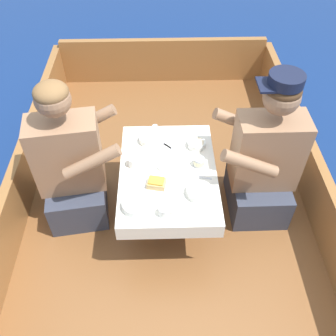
{
  "coord_description": "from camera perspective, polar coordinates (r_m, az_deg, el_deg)",
  "views": [
    {
      "loc": [
        -0.04,
        -1.47,
        2.38
      ],
      "look_at": [
        0.0,
        0.08,
        0.77
      ],
      "focal_mm": 40.0,
      "sensor_mm": 36.0,
      "label": 1
    }
  ],
  "objects": [
    {
      "name": "bow_coaming",
      "position": [
        3.68,
        -0.72,
        16.11
      ],
      "size": [
        1.89,
        0.06,
        0.42
      ],
      "primitive_type": "cube",
      "color": "#936033",
      "rests_on": "boat_deck"
    },
    {
      "name": "plate_sandwich",
      "position": [
        2.16,
        -1.75,
        -2.78
      ],
      "size": [
        0.2,
        0.2,
        0.01
      ],
      "color": "silver",
      "rests_on": "cockpit_table"
    },
    {
      "name": "coffee_cup_port",
      "position": [
        2.01,
        -0.54,
        -6.57
      ],
      "size": [
        0.09,
        0.06,
        0.05
      ],
      "color": "silver",
      "rests_on": "cockpit_table"
    },
    {
      "name": "utensil_spoon_center",
      "position": [
        2.44,
        -1.4,
        4.26
      ],
      "size": [
        0.13,
        0.13,
        0.01
      ],
      "rotation": [
        0.0,
        0.0,
        2.34
      ],
      "color": "silver",
      "rests_on": "cockpit_table"
    },
    {
      "name": "bowl_port_near",
      "position": [
        2.42,
        -3.03,
        4.45
      ],
      "size": [
        0.12,
        0.12,
        0.04
      ],
      "color": "silver",
      "rests_on": "cockpit_table"
    },
    {
      "name": "person_starboard",
      "position": [
        2.37,
        14.39,
        0.84
      ],
      "size": [
        0.52,
        0.44,
        1.04
      ],
      "rotation": [
        0.0,
        0.0,
        3.15
      ],
      "color": "#333847",
      "rests_on": "boat_deck"
    },
    {
      "name": "utensil_spoon_port",
      "position": [
        2.53,
        -2.74,
        6.11
      ],
      "size": [
        0.14,
        0.12,
        0.01
      ],
      "rotation": [
        0.0,
        0.0,
        0.68
      ],
      "color": "silver",
      "rests_on": "cockpit_table"
    },
    {
      "name": "coffee_cup_starboard",
      "position": [
        2.27,
        -5.26,
        0.98
      ],
      "size": [
        0.09,
        0.06,
        0.06
      ],
      "color": "silver",
      "rests_on": "cockpit_table"
    },
    {
      "name": "tin_can",
      "position": [
        2.27,
        4.76,
        0.95
      ],
      "size": [
        0.07,
        0.07,
        0.05
      ],
      "color": "silver",
      "rests_on": "cockpit_table"
    },
    {
      "name": "bowl_port_far",
      "position": [
        2.11,
        4.82,
        -3.6
      ],
      "size": [
        0.15,
        0.15,
        0.04
      ],
      "color": "silver",
      "rests_on": "cockpit_table"
    },
    {
      "name": "bowl_starboard_near",
      "position": [
        2.39,
        4.37,
        3.7
      ],
      "size": [
        0.11,
        0.11,
        0.04
      ],
      "color": "silver",
      "rests_on": "cockpit_table"
    },
    {
      "name": "cockpit_table",
      "position": [
        2.28,
        0.0,
        -1.14
      ],
      "size": [
        0.58,
        0.83,
        0.42
      ],
      "color": "#B2B2B7",
      "rests_on": "boat_deck"
    },
    {
      "name": "utensil_spoon_starboard",
      "position": [
        2.4,
        -0.18,
        3.44
      ],
      "size": [
        0.14,
        0.13,
        0.01
      ],
      "rotation": [
        0.0,
        0.0,
        2.39
      ],
      "color": "silver",
      "rests_on": "cockpit_table"
    },
    {
      "name": "sandwich",
      "position": [
        2.14,
        -1.76,
        -2.3
      ],
      "size": [
        0.11,
        0.1,
        0.05
      ],
      "rotation": [
        0.0,
        0.0,
        -0.2
      ],
      "color": "tan",
      "rests_on": "plate_sandwich"
    },
    {
      "name": "plate_bread",
      "position": [
        2.29,
        0.63,
        0.88
      ],
      "size": [
        0.2,
        0.2,
        0.01
      ],
      "color": "silver",
      "rests_on": "cockpit_table"
    },
    {
      "name": "gunwale_port",
      "position": [
        2.55,
        -22.52,
        -5.78
      ],
      "size": [
        0.06,
        3.5,
        0.36
      ],
      "primitive_type": "cube",
      "color": "#936033",
      "rests_on": "boat_deck"
    },
    {
      "name": "bowl_center_far",
      "position": [
        2.06,
        -4.94,
        -5.57
      ],
      "size": [
        0.15,
        0.15,
        0.04
      ],
      "color": "silver",
      "rests_on": "cockpit_table"
    },
    {
      "name": "gunwale_starboard",
      "position": [
        2.58,
        22.3,
        -4.86
      ],
      "size": [
        0.06,
        3.5,
        0.36
      ],
      "primitive_type": "cube",
      "color": "#936033",
      "rests_on": "boat_deck"
    },
    {
      "name": "utensil_knife_starboard",
      "position": [
        2.22,
        4.53,
        -1.32
      ],
      "size": [
        0.17,
        0.05,
        0.0
      ],
      "rotation": [
        0.0,
        0.0,
        2.91
      ],
      "color": "silver",
      "rests_on": "cockpit_table"
    },
    {
      "name": "person_port",
      "position": [
        2.37,
        -14.48,
        0.16
      ],
      "size": [
        0.56,
        0.5,
        1.0
      ],
      "rotation": [
        0.0,
        0.0,
        0.14
      ],
      "color": "#333847",
      "rests_on": "boat_deck"
    },
    {
      "name": "utensil_knife_port",
      "position": [
        2.15,
        -6.58,
        -3.56
      ],
      "size": [
        0.04,
        0.17,
        0.0
      ],
      "rotation": [
        0.0,
        0.0,
        1.72
      ],
      "color": "silver",
      "rests_on": "cockpit_table"
    },
    {
      "name": "boat_deck",
      "position": [
        2.65,
        0.05,
        -10.38
      ],
      "size": [
        2.01,
        3.5,
        0.33
      ],
      "primitive_type": "cube",
      "color": "brown",
      "rests_on": "ground_plane"
    },
    {
      "name": "ground_plane",
      "position": [
        2.79,
        0.05,
        -12.25
      ],
      "size": [
        60.0,
        60.0,
        0.0
      ],
      "primitive_type": "plane",
      "color": "navy"
    }
  ]
}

